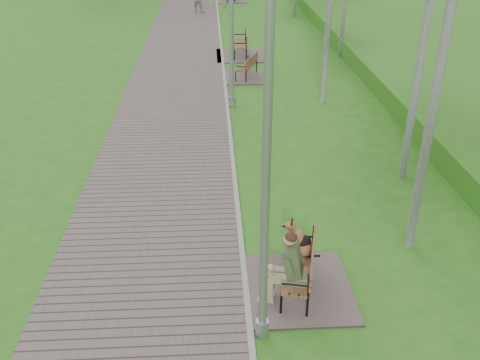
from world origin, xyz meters
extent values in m
cube|color=#695855|center=(-1.75, 21.50, 0.02)|extent=(3.50, 67.00, 0.04)
cube|color=#999993|center=(0.00, 21.50, 0.03)|extent=(0.10, 67.00, 0.05)
cube|color=#695855|center=(0.92, 3.93, 0.02)|extent=(1.78, 1.98, 0.04)
cube|color=brown|center=(0.87, 3.93, 0.44)|extent=(0.77, 1.54, 0.04)
cube|color=brown|center=(1.10, 3.87, 0.71)|extent=(0.37, 1.45, 0.33)
cube|color=#695855|center=(0.86, 16.18, 0.02)|extent=(1.69, 1.88, 0.04)
cube|color=brown|center=(0.81, 16.18, 0.42)|extent=(0.91, 1.46, 0.04)
cube|color=brown|center=(1.02, 16.10, 0.68)|extent=(0.55, 1.32, 0.31)
cube|color=#695855|center=(0.81, 19.28, 0.02)|extent=(2.07, 2.30, 0.04)
cube|color=brown|center=(0.76, 19.28, 0.52)|extent=(0.59, 1.74, 0.05)
cube|color=brown|center=(1.03, 19.27, 0.83)|extent=(0.12, 1.72, 0.38)
cube|color=#695855|center=(0.97, 33.18, 0.02)|extent=(1.88, 2.09, 0.04)
cylinder|color=gray|center=(0.17, 2.84, 0.15)|extent=(0.20, 0.20, 0.30)
cylinder|color=gray|center=(0.17, 2.84, 2.54)|extent=(0.12, 0.12, 5.08)
cylinder|color=gray|center=(0.16, 13.07, 0.17)|extent=(0.22, 0.22, 0.33)
cylinder|color=gray|center=(0.16, 13.07, 2.78)|extent=(0.13, 0.13, 5.55)
cylinder|color=gray|center=(0.43, 30.60, 0.15)|extent=(0.20, 0.20, 0.30)
cylinder|color=silver|center=(3.23, 5.10, 4.27)|extent=(0.19, 0.19, 8.55)
camera|label=1|loc=(-0.50, -3.25, 5.94)|focal=40.00mm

